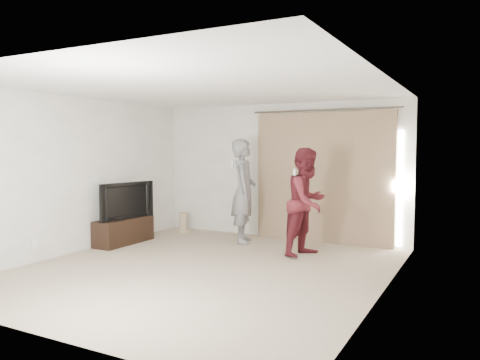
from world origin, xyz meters
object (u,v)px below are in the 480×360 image
tv (123,200)px  tv_console (124,231)px  person_woman (307,202)px  person_man (244,191)px

tv → tv_console: bearing=0.0°
tv_console → person_woman: size_ratio=0.69×
tv_console → tv: size_ratio=1.05×
tv_console → person_woman: person_woman is taller
person_woman → tv_console: bearing=-168.3°
tv → person_woman: bearing=-67.8°
tv_console → person_man: bearing=31.7°
person_man → tv_console: bearing=-148.3°
person_woman → tv: bearing=-168.3°
tv_console → tv: 0.56m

